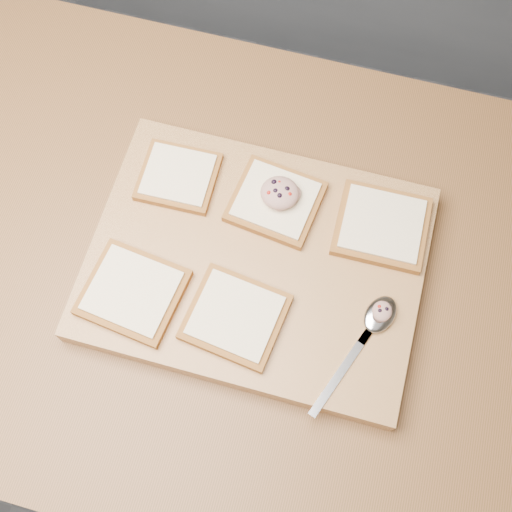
{
  "coord_description": "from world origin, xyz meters",
  "views": [
    {
      "loc": [
        0.17,
        -0.32,
        1.8
      ],
      "look_at": [
        0.08,
        0.0,
        0.95
      ],
      "focal_mm": 45.0,
      "sensor_mm": 36.0,
      "label": 1
    }
  ],
  "objects": [
    {
      "name": "ground",
      "position": [
        0.0,
        0.0,
        0.0
      ],
      "size": [
        4.0,
        4.0,
        0.0
      ],
      "primitive_type": "plane",
      "color": "#515459",
      "rests_on": "ground"
    },
    {
      "name": "island_counter",
      "position": [
        0.0,
        0.0,
        0.45
      ],
      "size": [
        2.0,
        0.8,
        0.9
      ],
      "color": "slate",
      "rests_on": "ground"
    },
    {
      "name": "cutting_board",
      "position": [
        0.08,
        0.0,
        0.92
      ],
      "size": [
        0.48,
        0.36,
        0.04
      ],
      "primitive_type": "cube",
      "color": "tan",
      "rests_on": "island_counter"
    },
    {
      "name": "bread_far_left",
      "position": [
        -0.06,
        0.1,
        0.95
      ],
      "size": [
        0.12,
        0.11,
        0.02
      ],
      "color": "brown",
      "rests_on": "cutting_board"
    },
    {
      "name": "bread_far_center",
      "position": [
        0.09,
        0.09,
        0.95
      ],
      "size": [
        0.14,
        0.13,
        0.02
      ],
      "color": "brown",
      "rests_on": "cutting_board"
    },
    {
      "name": "bread_far_right",
      "position": [
        0.25,
        0.1,
        0.95
      ],
      "size": [
        0.13,
        0.12,
        0.02
      ],
      "color": "brown",
      "rests_on": "cutting_board"
    },
    {
      "name": "bread_near_left",
      "position": [
        -0.07,
        -0.1,
        0.95
      ],
      "size": [
        0.14,
        0.14,
        0.02
      ],
      "color": "brown",
      "rests_on": "cutting_board"
    },
    {
      "name": "bread_near_center",
      "position": [
        0.08,
        -0.09,
        0.95
      ],
      "size": [
        0.14,
        0.13,
        0.02
      ],
      "color": "brown",
      "rests_on": "cutting_board"
    },
    {
      "name": "tuna_salad_dollop",
      "position": [
        0.09,
        0.1,
        0.97
      ],
      "size": [
        0.06,
        0.05,
        0.03
      ],
      "color": "tan",
      "rests_on": "bread_far_center"
    },
    {
      "name": "spoon",
      "position": [
        0.27,
        -0.05,
        0.94
      ],
      "size": [
        0.09,
        0.2,
        0.01
      ],
      "color": "silver",
      "rests_on": "cutting_board"
    },
    {
      "name": "spoon_salad",
      "position": [
        0.27,
        -0.04,
        0.96
      ],
      "size": [
        0.03,
        0.03,
        0.02
      ],
      "color": "tan",
      "rests_on": "spoon"
    }
  ]
}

